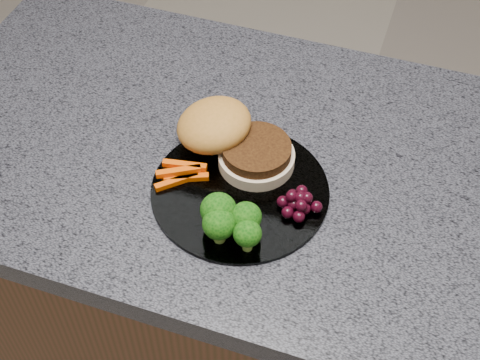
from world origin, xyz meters
name	(u,v)px	position (x,y,z in m)	size (l,w,h in m)	color
island_cabinet	(274,316)	(0.00, 0.00, 0.43)	(1.20, 0.60, 0.86)	#562F1D
countertop	(285,171)	(0.00, 0.00, 0.88)	(1.20, 0.60, 0.04)	#50515B
plate	(240,190)	(-0.05, -0.08, 0.90)	(0.26, 0.26, 0.01)	white
burger	(229,138)	(-0.09, -0.01, 0.93)	(0.19, 0.14, 0.06)	beige
carrot_sticks	(182,173)	(-0.14, -0.08, 0.91)	(0.08, 0.07, 0.02)	#E84E03
broccoli	(229,220)	(-0.03, -0.16, 0.94)	(0.09, 0.07, 0.06)	olive
grape_bunch	(299,203)	(0.04, -0.08, 0.92)	(0.07, 0.05, 0.03)	black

